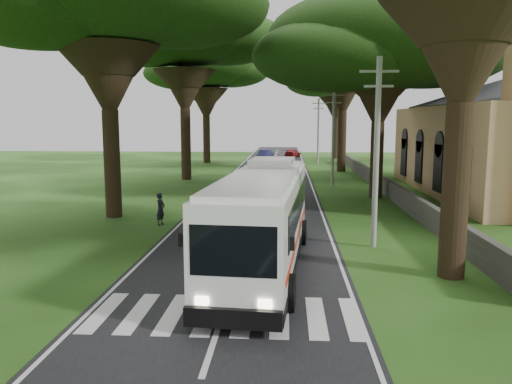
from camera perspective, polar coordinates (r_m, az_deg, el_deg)
The scene contains 17 objects.
ground at distance 16.24m, azimuth -2.91°, elevation -11.29°, with size 140.00×140.00×0.00m, color #264714.
road at distance 40.61m, azimuth 1.07°, elevation 0.58°, with size 8.00×120.00×0.04m, color black.
crosswalk at distance 14.38m, azimuth -3.83°, elevation -13.94°, with size 8.00×3.00×0.01m, color silver.
property_wall at distance 40.16m, azimuth 13.94°, elevation 1.10°, with size 0.35×50.00×1.20m, color #383533.
pole_near at distance 21.57m, azimuth 13.61°, elevation 4.70°, with size 1.60×0.24×8.00m.
pole_mid at distance 41.39m, azimuth 8.82°, elevation 6.42°, with size 1.60×0.24×8.00m.
pole_far at distance 61.33m, azimuth 7.13°, elevation 7.02°, with size 1.60×0.24×8.00m.
tree_l_midb at distance 46.79m, azimuth -8.28°, elevation 17.70°, with size 14.91×14.91×16.48m.
tree_l_far at distance 64.37m, azimuth -5.78°, elevation 14.07°, with size 13.30×13.30×15.01m.
tree_r_mida at distance 36.12m, azimuth 14.06°, elevation 16.22°, with size 15.65×15.65×13.98m.
tree_r_midb at distance 54.03m, azimuth 10.04°, elevation 16.06°, with size 12.88×12.88×15.85m.
tree_r_far at distance 71.77m, azimuth 9.19°, elevation 12.93°, with size 12.81×12.81×14.32m.
coach_bus at distance 18.17m, azimuth 0.87°, elevation -2.94°, with size 3.51×12.14×3.53m.
distant_car_a at distance 49.85m, azimuth 0.62°, elevation 2.90°, with size 1.78×4.42×1.51m, color #B2B1B6.
distant_car_b at distance 67.35m, azimuth 1.04°, elevation 4.25°, with size 1.48×4.25×1.40m, color navy.
distant_car_c at distance 73.02m, azimuth 4.18°, elevation 4.44°, with size 1.64×4.03×1.17m, color maroon.
pedestrian at distance 26.34m, azimuth -10.85°, elevation -1.93°, with size 0.61×0.40×1.68m, color black.
Camera 1 is at (1.76, -15.20, 5.43)m, focal length 35.00 mm.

